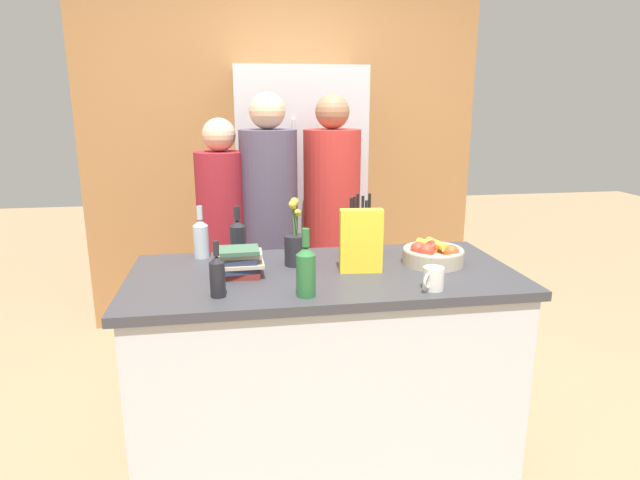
# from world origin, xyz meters

# --- Properties ---
(ground_plane) EXTENTS (14.00, 14.00, 0.00)m
(ground_plane) POSITION_xyz_m (0.00, 0.00, 0.00)
(ground_plane) COLOR #A37F5B
(kitchen_island) EXTENTS (1.71, 0.81, 0.93)m
(kitchen_island) POSITION_xyz_m (0.00, 0.00, 0.47)
(kitchen_island) COLOR silver
(kitchen_island) RESTS_ON ground_plane
(back_wall_wood) EXTENTS (2.91, 0.12, 2.60)m
(back_wall_wood) POSITION_xyz_m (0.00, 1.81, 1.30)
(back_wall_wood) COLOR #9E6B3D
(back_wall_wood) RESTS_ON ground_plane
(refrigerator) EXTENTS (0.85, 0.62, 1.89)m
(refrigerator) POSITION_xyz_m (0.06, 1.45, 0.95)
(refrigerator) COLOR #B7B7BC
(refrigerator) RESTS_ON ground_plane
(fruit_bowl) EXTENTS (0.28, 0.28, 0.11)m
(fruit_bowl) POSITION_xyz_m (0.52, 0.03, 0.98)
(fruit_bowl) COLOR tan
(fruit_bowl) RESTS_ON kitchen_island
(knife_block) EXTENTS (0.13, 0.11, 0.31)m
(knife_block) POSITION_xyz_m (0.22, 0.25, 1.05)
(knife_block) COLOR #A87A4C
(knife_block) RESTS_ON kitchen_island
(flower_vase) EXTENTS (0.10, 0.10, 0.32)m
(flower_vase) POSITION_xyz_m (-0.11, 0.12, 1.03)
(flower_vase) COLOR #232328
(flower_vase) RESTS_ON kitchen_island
(cereal_box) EXTENTS (0.19, 0.08, 0.28)m
(cereal_box) POSITION_xyz_m (0.16, -0.03, 1.08)
(cereal_box) COLOR yellow
(cereal_box) RESTS_ON kitchen_island
(coffee_mug) EXTENTS (0.11, 0.10, 0.09)m
(coffee_mug) POSITION_xyz_m (0.39, -0.30, 0.98)
(coffee_mug) COLOR silver
(coffee_mug) RESTS_ON kitchen_island
(book_stack) EXTENTS (0.20, 0.16, 0.13)m
(book_stack) POSITION_xyz_m (-0.37, -0.01, 1.00)
(book_stack) COLOR maroon
(book_stack) RESTS_ON kitchen_island
(bottle_oil) EXTENTS (0.06, 0.06, 0.22)m
(bottle_oil) POSITION_xyz_m (-0.46, -0.24, 1.02)
(bottle_oil) COLOR black
(bottle_oil) RESTS_ON kitchen_island
(bottle_vinegar) EXTENTS (0.08, 0.08, 0.25)m
(bottle_vinegar) POSITION_xyz_m (-0.37, 0.28, 1.03)
(bottle_vinegar) COLOR black
(bottle_vinegar) RESTS_ON kitchen_island
(bottle_wine) EXTENTS (0.07, 0.07, 0.25)m
(bottle_wine) POSITION_xyz_m (-0.55, 0.32, 1.03)
(bottle_wine) COLOR #B2BCC1
(bottle_wine) RESTS_ON kitchen_island
(bottle_water) EXTENTS (0.08, 0.08, 0.27)m
(bottle_water) POSITION_xyz_m (-0.12, -0.29, 1.04)
(bottle_water) COLOR #286633
(bottle_water) RESTS_ON kitchen_island
(person_at_sink) EXTENTS (0.29, 0.29, 1.59)m
(person_at_sink) POSITION_xyz_m (-0.45, 0.81, 0.90)
(person_at_sink) COLOR #383842
(person_at_sink) RESTS_ON ground_plane
(person_in_blue) EXTENTS (0.32, 0.32, 1.72)m
(person_in_blue) POSITION_xyz_m (-0.18, 0.78, 0.97)
(person_in_blue) COLOR #383842
(person_in_blue) RESTS_ON ground_plane
(person_in_red_tee) EXTENTS (0.34, 0.34, 1.71)m
(person_in_red_tee) POSITION_xyz_m (0.20, 0.87, 0.97)
(person_in_red_tee) COLOR #383842
(person_in_red_tee) RESTS_ON ground_plane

